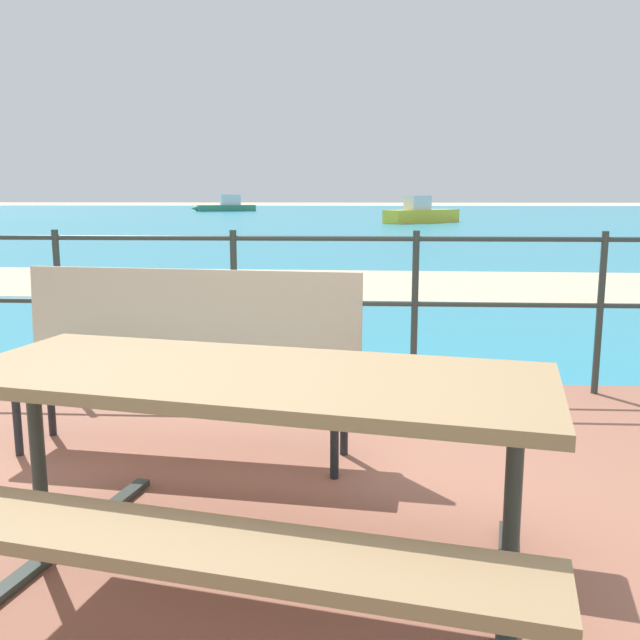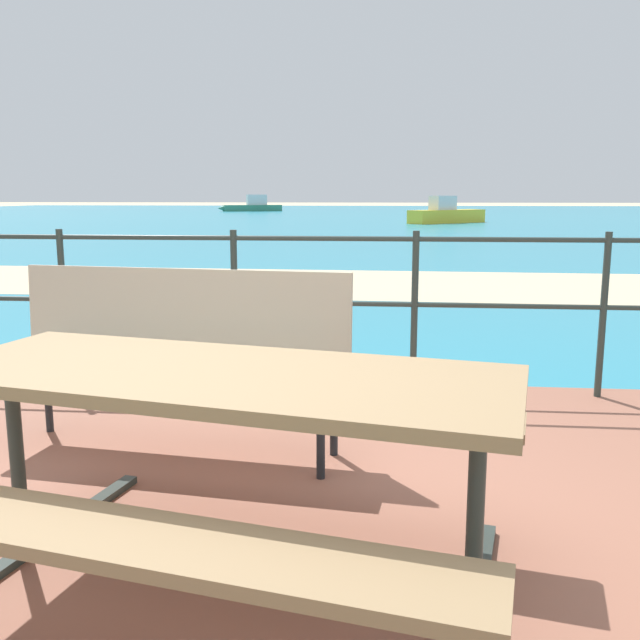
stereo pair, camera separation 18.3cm
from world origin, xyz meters
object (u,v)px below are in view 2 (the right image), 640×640
Objects in this scene: picnic_table at (220,422)px; boat_near at (253,206)px; boat_mid at (448,214)px; park_bench at (177,344)px.

picnic_table is 55.76m from boat_near.
park_bench is at bearing -140.63° from boat_mid.
boat_near is (-10.03, 53.46, -0.17)m from park_bench.
park_bench is 0.44× the size of boat_mid.
boat_mid is at bearing 95.98° from picnic_table.
boat_near is at bearing 112.93° from picnic_table.
boat_near reaches higher than boat_mid.
picnic_table is 32.03m from boat_mid.
park_bench reaches higher than picnic_table.
park_bench is 0.35× the size of boat_near.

